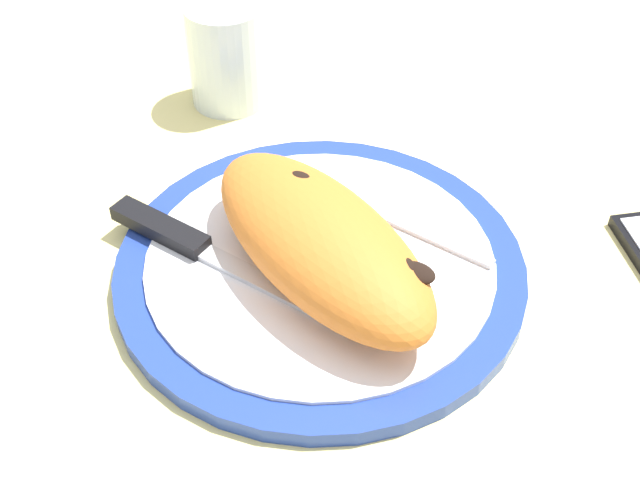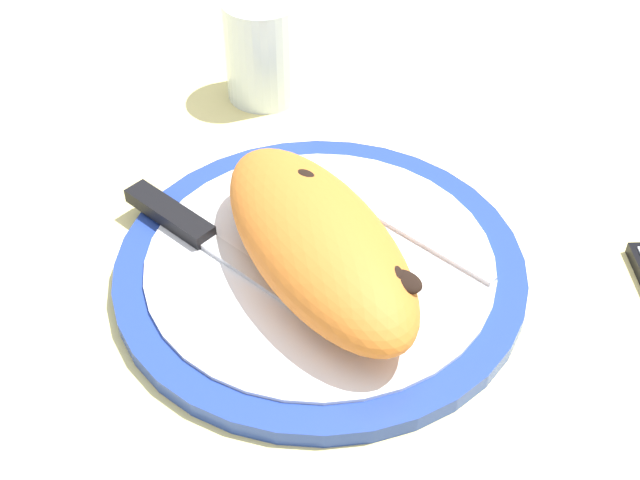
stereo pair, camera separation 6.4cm
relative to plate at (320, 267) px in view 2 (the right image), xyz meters
The scene contains 6 objects.
ground_plane 2.28cm from the plate, ahead, with size 150.00×150.00×3.00cm, color #E5D684.
plate is the anchor object (origin of this frame).
calzone 4.39cm from the plate, 139.97° to the left, with size 24.23×12.73×6.44cm.
fork 6.95cm from the plate, 85.07° to the right, with size 17.18×5.17×0.40cm.
knife 9.85cm from the plate, 41.17° to the left, with size 22.68×6.96×1.20cm.
water_glass 26.22cm from the plate, 22.72° to the right, with size 7.27×7.27×9.97cm.
Camera 2 is at (-38.45, 26.78, 46.74)cm, focal length 47.98 mm.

